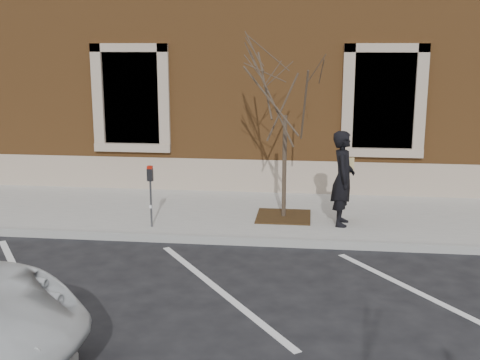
# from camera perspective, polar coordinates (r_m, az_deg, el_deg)

# --- Properties ---
(ground) EXTENTS (120.00, 120.00, 0.00)m
(ground) POSITION_cam_1_polar(r_m,az_deg,el_deg) (11.41, -0.36, -6.06)
(ground) COLOR #28282B
(ground) RESTS_ON ground
(sidewalk_near) EXTENTS (40.00, 3.50, 0.15)m
(sidewalk_near) POSITION_cam_1_polar(r_m,az_deg,el_deg) (13.04, 0.60, -3.28)
(sidewalk_near) COLOR beige
(sidewalk_near) RESTS_ON ground
(curb_near) EXTENTS (40.00, 0.12, 0.15)m
(curb_near) POSITION_cam_1_polar(r_m,az_deg,el_deg) (11.34, -0.39, -5.78)
(curb_near) COLOR #9E9E99
(curb_near) RESTS_ON ground
(parking_stripes) EXTENTS (28.00, 4.40, 0.01)m
(parking_stripes) POSITION_cam_1_polar(r_m,az_deg,el_deg) (9.37, -2.06, -10.35)
(parking_stripes) COLOR silver
(parking_stripes) RESTS_ON ground
(building_civic) EXTENTS (40.00, 8.62, 8.00)m
(building_civic) POSITION_cam_1_polar(r_m,az_deg,el_deg) (18.51, 2.69, 13.72)
(building_civic) COLOR brown
(building_civic) RESTS_ON ground
(man) EXTENTS (0.51, 0.73, 1.89)m
(man) POSITION_cam_1_polar(r_m,az_deg,el_deg) (12.02, 9.74, 0.15)
(man) COLOR black
(man) RESTS_ON sidewalk_near
(parking_meter) EXTENTS (0.11, 0.09, 1.23)m
(parking_meter) POSITION_cam_1_polar(r_m,az_deg,el_deg) (11.84, -8.49, -0.45)
(parking_meter) COLOR #595B60
(parking_meter) RESTS_ON sidewalk_near
(tree_grate) EXTENTS (1.12, 1.12, 0.03)m
(tree_grate) POSITION_cam_1_polar(r_m,az_deg,el_deg) (12.61, 4.15, -3.47)
(tree_grate) COLOR #432F15
(tree_grate) RESTS_ON sidewalk_near
(sapling) EXTENTS (2.32, 2.32, 3.87)m
(sapling) POSITION_cam_1_polar(r_m,az_deg,el_deg) (12.14, 4.35, 8.85)
(sapling) COLOR #423028
(sapling) RESTS_ON sidewalk_near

